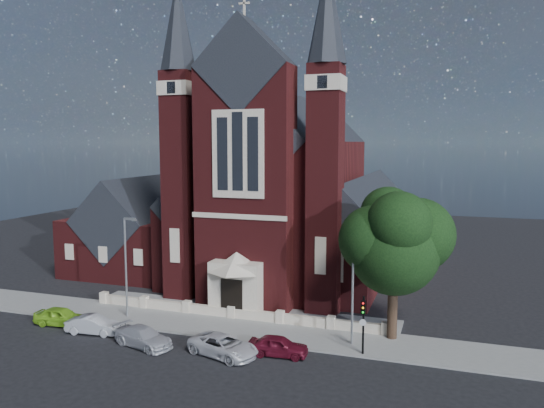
# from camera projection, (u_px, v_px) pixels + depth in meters

# --- Properties ---
(ground) EXTENTS (120.00, 120.00, 0.00)m
(ground) POSITION_uv_depth(u_px,v_px,m) (267.00, 290.00, 50.07)
(ground) COLOR black
(ground) RESTS_ON ground
(pavement_strip) EXTENTS (60.00, 5.00, 0.12)m
(pavement_strip) POSITION_uv_depth(u_px,v_px,m) (222.00, 327.00, 40.19)
(pavement_strip) COLOR slate
(pavement_strip) RESTS_ON ground
(forecourt_paving) EXTENTS (26.00, 3.00, 0.14)m
(forecourt_paving) POSITION_uv_depth(u_px,v_px,m) (242.00, 311.00, 43.95)
(forecourt_paving) COLOR slate
(forecourt_paving) RESTS_ON ground
(forecourt_wall) EXTENTS (24.00, 0.40, 0.90)m
(forecourt_wall) POSITION_uv_depth(u_px,v_px,m) (232.00, 319.00, 42.07)
(forecourt_wall) COLOR #BCAC95
(forecourt_wall) RESTS_ON ground
(church) EXTENTS (20.01, 34.90, 29.20)m
(church) POSITION_uv_depth(u_px,v_px,m) (292.00, 196.00, 56.60)
(church) COLOR #501516
(church) RESTS_ON ground
(parish_hall) EXTENTS (12.00, 12.20, 10.24)m
(parish_hall) POSITION_uv_depth(u_px,v_px,m) (137.00, 234.00, 57.53)
(parish_hall) COLOR #501516
(parish_hall) RESTS_ON ground
(street_tree) EXTENTS (6.40, 6.60, 10.70)m
(street_tree) POSITION_uv_depth(u_px,v_px,m) (395.00, 244.00, 36.51)
(street_tree) COLOR black
(street_tree) RESTS_ON ground
(street_lamp_left) EXTENTS (1.16, 0.22, 8.09)m
(street_lamp_left) POSITION_uv_depth(u_px,v_px,m) (127.00, 261.00, 41.71)
(street_lamp_left) COLOR gray
(street_lamp_left) RESTS_ON ground
(street_lamp_right) EXTENTS (1.16, 0.22, 8.09)m
(street_lamp_right) POSITION_uv_depth(u_px,v_px,m) (354.00, 280.00, 35.97)
(street_lamp_right) COLOR gray
(street_lamp_right) RESTS_ON ground
(traffic_signal) EXTENTS (0.28, 0.42, 4.00)m
(traffic_signal) POSITION_uv_depth(u_px,v_px,m) (363.00, 318.00, 34.43)
(traffic_signal) COLOR black
(traffic_signal) RESTS_ON ground
(car_lime_van) EXTENTS (4.24, 2.03, 1.40)m
(car_lime_van) POSITION_uv_depth(u_px,v_px,m) (61.00, 316.00, 40.45)
(car_lime_van) COLOR #8BCD29
(car_lime_van) RESTS_ON ground
(car_silver_a) EXTENTS (4.16, 1.87, 1.32)m
(car_silver_a) POSITION_uv_depth(u_px,v_px,m) (94.00, 325.00, 38.69)
(car_silver_a) COLOR #ABAFB3
(car_silver_a) RESTS_ON ground
(car_silver_b) EXTENTS (4.92, 3.06, 1.33)m
(car_silver_b) POSITION_uv_depth(u_px,v_px,m) (143.00, 337.00, 36.25)
(car_silver_b) COLOR #B2B3BA
(car_silver_b) RESTS_ON ground
(car_white_suv) EXTENTS (5.36, 3.62, 1.36)m
(car_white_suv) POSITION_uv_depth(u_px,v_px,m) (223.00, 346.00, 34.65)
(car_white_suv) COLOR silver
(car_white_suv) RESTS_ON ground
(car_dark_red) EXTENTS (4.06, 1.90, 1.34)m
(car_dark_red) POSITION_uv_depth(u_px,v_px,m) (278.00, 346.00, 34.68)
(car_dark_red) COLOR maroon
(car_dark_red) RESTS_ON ground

